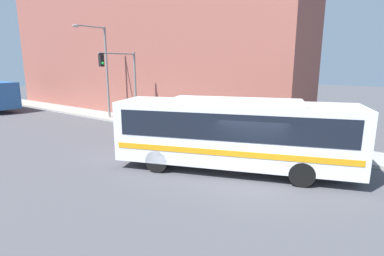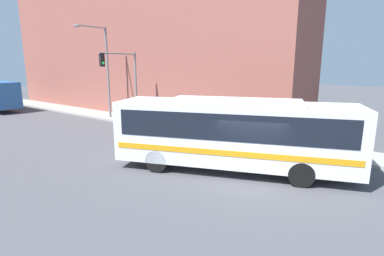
# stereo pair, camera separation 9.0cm
# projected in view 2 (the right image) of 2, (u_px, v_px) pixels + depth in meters

# --- Properties ---
(ground_plane) EXTENTS (120.00, 120.00, 0.00)m
(ground_plane) POSITION_uv_depth(u_px,v_px,m) (254.00, 180.00, 12.28)
(ground_plane) COLOR #47474C
(sidewalk) EXTENTS (2.50, 70.00, 0.16)m
(sidewalk) POSITION_uv_depth(u_px,v_px,m) (87.00, 113.00, 28.46)
(sidewalk) COLOR gray
(sidewalk) RESTS_ON ground_plane
(building_facade) EXTENTS (6.00, 33.05, 12.78)m
(building_facade) POSITION_uv_depth(u_px,v_px,m) (135.00, 45.00, 28.99)
(building_facade) COLOR brown
(building_facade) RESTS_ON ground_plane
(city_bus) EXTENTS (6.06, 10.46, 3.16)m
(city_bus) POSITION_uv_depth(u_px,v_px,m) (233.00, 130.00, 13.03)
(city_bus) COLOR silver
(city_bus) RESTS_ON ground_plane
(fire_hydrant) EXTENTS (0.24, 0.32, 0.71)m
(fire_hydrant) POSITION_uv_depth(u_px,v_px,m) (233.00, 132.00, 18.41)
(fire_hydrant) COLOR gold
(fire_hydrant) RESTS_ON sidewalk
(traffic_light_pole) EXTENTS (3.28, 0.35, 5.34)m
(traffic_light_pole) POSITION_uv_depth(u_px,v_px,m) (124.00, 75.00, 22.02)
(traffic_light_pole) COLOR slate
(traffic_light_pole) RESTS_ON sidewalk
(parking_meter) EXTENTS (0.14, 0.14, 1.31)m
(parking_meter) POSITION_uv_depth(u_px,v_px,m) (169.00, 115.00, 21.32)
(parking_meter) COLOR slate
(parking_meter) RESTS_ON sidewalk
(street_lamp) EXTENTS (2.97, 0.28, 7.40)m
(street_lamp) POSITION_uv_depth(u_px,v_px,m) (103.00, 64.00, 24.51)
(street_lamp) COLOR slate
(street_lamp) RESTS_ON sidewalk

